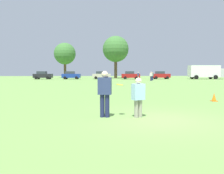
% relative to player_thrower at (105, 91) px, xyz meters
% --- Properties ---
extents(ground_plane, '(172.29, 172.29, 0.00)m').
position_rel_player_thrower_xyz_m(ground_plane, '(1.96, -0.63, -0.99)').
color(ground_plane, '#6B9347').
extents(player_thrower, '(0.54, 0.38, 1.75)m').
position_rel_player_thrower_xyz_m(player_thrower, '(0.00, 0.00, 0.00)').
color(player_thrower, '#1E234C').
rests_on(player_thrower, ground).
extents(player_defender, '(0.53, 0.44, 1.50)m').
position_rel_player_thrower_xyz_m(player_defender, '(1.26, -0.14, -0.15)').
color(player_defender, gray).
rests_on(player_defender, ground).
extents(frisbee, '(0.27, 0.27, 0.07)m').
position_rel_player_thrower_xyz_m(frisbee, '(0.58, 0.11, 0.24)').
color(frisbee, yellow).
extents(traffic_cone, '(0.32, 0.32, 0.48)m').
position_rel_player_thrower_xyz_m(traffic_cone, '(6.55, 4.38, -0.76)').
color(traffic_cone, '#D8590C').
rests_on(traffic_cone, ground).
extents(parked_car_near_left, '(4.30, 2.41, 1.82)m').
position_rel_player_thrower_xyz_m(parked_car_near_left, '(-12.71, 45.71, -0.06)').
color(parked_car_near_left, black).
rests_on(parked_car_near_left, ground).
extents(parked_car_mid_left, '(4.30, 2.41, 1.82)m').
position_rel_player_thrower_xyz_m(parked_car_mid_left, '(-6.23, 45.54, -0.06)').
color(parked_car_mid_left, navy).
rests_on(parked_car_mid_left, ground).
extents(parked_car_center, '(4.30, 2.41, 1.82)m').
position_rel_player_thrower_xyz_m(parked_car_center, '(0.77, 45.54, -0.06)').
color(parked_car_center, '#B7AD99').
rests_on(parked_car_center, ground).
extents(parked_car_mid_right, '(4.30, 2.41, 1.82)m').
position_rel_player_thrower_xyz_m(parked_car_mid_right, '(7.45, 44.76, -0.06)').
color(parked_car_mid_right, maroon).
rests_on(parked_car_mid_right, ground).
extents(parked_car_near_right, '(4.30, 2.41, 1.82)m').
position_rel_player_thrower_xyz_m(parked_car_near_right, '(14.76, 45.41, -0.06)').
color(parked_car_near_right, maroon).
rests_on(parked_car_near_right, ground).
extents(box_truck, '(8.63, 3.34, 3.18)m').
position_rel_player_thrower_xyz_m(box_truck, '(25.17, 43.96, 0.77)').
color(box_truck, white).
rests_on(box_truck, ground).
extents(bystander_sideline_watcher, '(0.53, 0.52, 1.71)m').
position_rel_player_thrower_xyz_m(bystander_sideline_watcher, '(10.05, 35.13, -0.02)').
color(bystander_sideline_watcher, '#1E234C').
rests_on(bystander_sideline_watcher, ground).
extents(bystander_far_jogger, '(0.51, 0.48, 1.63)m').
position_rel_player_thrower_xyz_m(bystander_far_jogger, '(10.81, 37.15, -0.07)').
color(bystander_far_jogger, '#1E234C').
rests_on(bystander_far_jogger, ground).
extents(bystander_field_marshal, '(0.40, 0.52, 1.67)m').
position_rel_player_thrower_xyz_m(bystander_field_marshal, '(8.53, 40.52, -0.05)').
color(bystander_field_marshal, gray).
rests_on(bystander_field_marshal, ground).
extents(tree_west_maple, '(5.93, 5.93, 9.63)m').
position_rel_player_thrower_xyz_m(tree_west_maple, '(-9.04, 56.32, 5.64)').
color(tree_west_maple, brown).
rests_on(tree_west_maple, ground).
extents(tree_center_elm, '(6.76, 6.76, 10.98)m').
position_rel_player_thrower_xyz_m(tree_center_elm, '(4.63, 52.05, 6.56)').
color(tree_center_elm, brown).
rests_on(tree_center_elm, ground).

